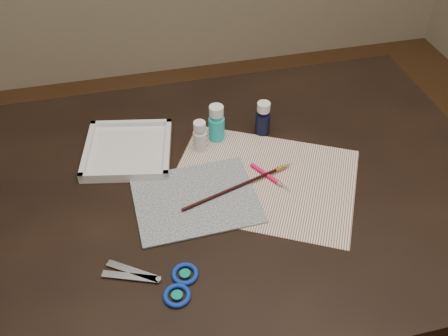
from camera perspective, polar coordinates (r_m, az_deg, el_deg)
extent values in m
cube|color=black|center=(1.45, 0.00, -12.43)|extent=(1.30, 0.90, 0.75)
cube|color=white|center=(1.17, 4.54, -1.39)|extent=(0.52, 0.48, 0.00)
cube|color=black|center=(1.13, -3.25, -3.55)|extent=(0.28, 0.23, 0.00)
cylinder|color=silver|center=(1.23, -2.77, 3.67)|extent=(0.04, 0.04, 0.08)
cylinder|color=#1FBFC7|center=(1.26, -0.87, 5.17)|extent=(0.04, 0.04, 0.10)
cylinder|color=black|center=(1.28, 4.48, 5.71)|extent=(0.05, 0.05, 0.09)
cube|color=silver|center=(1.26, -10.92, 2.09)|extent=(0.25, 0.25, 0.03)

